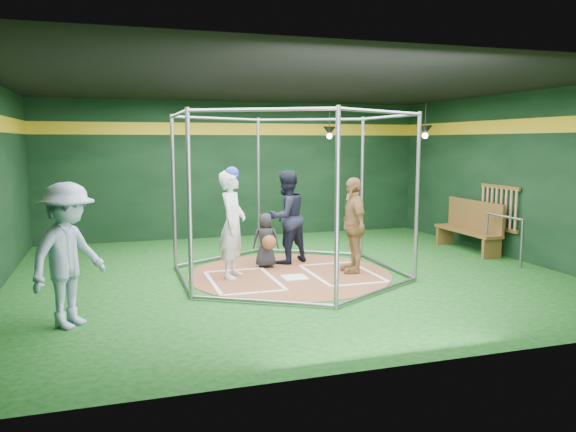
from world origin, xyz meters
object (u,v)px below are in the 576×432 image
object	(u,v)px
visitor_leopard	(353,225)
dugout_bench	(471,225)
umpire	(286,217)
batter_figure	(232,223)

from	to	relation	value
visitor_leopard	dugout_bench	size ratio (longest dim) A/B	0.91
visitor_leopard	umpire	size ratio (longest dim) A/B	0.96
visitor_leopard	umpire	xyz separation A→B (m)	(-0.98, 1.16, 0.04)
batter_figure	umpire	distance (m)	1.59
batter_figure	umpire	size ratio (longest dim) A/B	1.07
batter_figure	visitor_leopard	world-z (taller)	batter_figure
batter_figure	umpire	bearing A→B (deg)	34.87
visitor_leopard	umpire	bearing A→B (deg)	-133.31
batter_figure	visitor_leopard	size ratio (longest dim) A/B	1.12
umpire	batter_figure	bearing A→B (deg)	11.76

